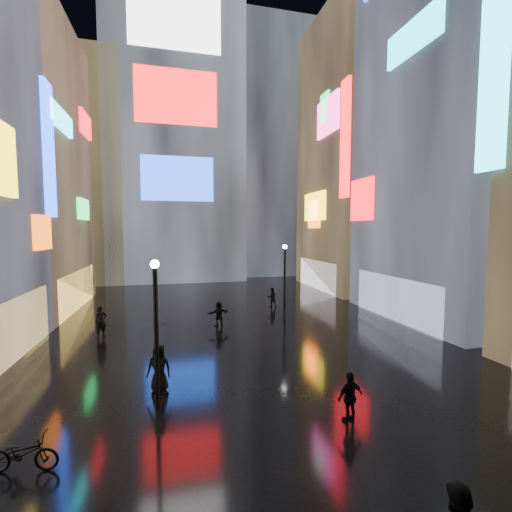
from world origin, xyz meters
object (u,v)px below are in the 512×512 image
object	(u,v)px
lamp_far	(285,277)
bicycle	(22,454)
lamp_near	(156,326)
pedestrian_3	(350,397)

from	to	relation	value
lamp_far	bicycle	world-z (taller)	lamp_far
lamp_near	lamp_far	xyz separation A→B (m)	(8.14, 10.46, 0.00)
lamp_near	pedestrian_3	world-z (taller)	lamp_near
bicycle	lamp_near	bearing A→B (deg)	-44.06
lamp_far	pedestrian_3	xyz separation A→B (m)	(-2.05, -12.73, -2.13)
pedestrian_3	lamp_far	bearing A→B (deg)	-110.48
lamp_near	bicycle	world-z (taller)	lamp_near
pedestrian_3	bicycle	size ratio (longest dim) A/B	0.90
lamp_near	bicycle	size ratio (longest dim) A/B	2.88
pedestrian_3	bicycle	bearing A→B (deg)	-10.75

